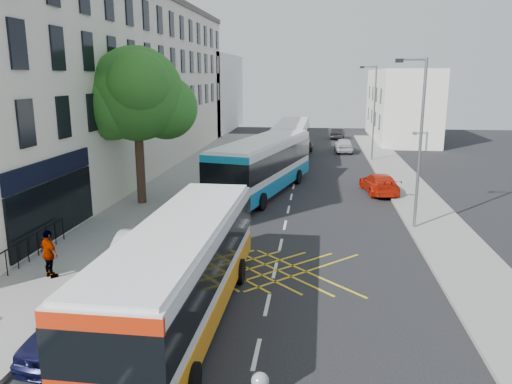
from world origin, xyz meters
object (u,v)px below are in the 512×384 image
(distant_car_dark, at_px, (338,134))
(street_tree, at_px, (136,95))
(bus_mid, at_px, (263,165))
(bus_near, at_px, (182,270))
(lamp_near, at_px, (419,135))
(bus_far, at_px, (291,140))
(parked_car_silver, at_px, (134,249))
(red_hatchback, at_px, (379,183))
(lamp_far, at_px, (373,108))
(distant_car_grey, at_px, (299,143))
(pedestrian_far, at_px, (49,254))
(parked_car_blue, at_px, (81,318))
(distant_car_silver, at_px, (344,145))

(distant_car_dark, bearing_deg, street_tree, 77.03)
(bus_mid, bearing_deg, bus_near, -78.51)
(lamp_near, xyz_separation_m, distant_car_dark, (-2.27, 35.61, -3.99))
(bus_far, height_order, parked_car_silver, bus_far)
(parked_car_silver, distance_m, red_hatchback, 17.68)
(bus_far, bearing_deg, lamp_far, 2.41)
(distant_car_dark, bearing_deg, lamp_far, 106.17)
(distant_car_grey, distance_m, pedestrian_far, 35.17)
(distant_car_grey, bearing_deg, parked_car_blue, -104.21)
(lamp_near, height_order, lamp_far, same)
(red_hatchback, relative_size, distant_car_grey, 0.87)
(bus_far, bearing_deg, bus_near, -92.34)
(lamp_near, xyz_separation_m, parked_car_blue, (-11.10, -12.03, -3.85))
(bus_mid, xyz_separation_m, parked_car_silver, (-3.70, -13.07, -1.15))
(lamp_near, bearing_deg, distant_car_dark, 93.65)
(lamp_near, bearing_deg, parked_car_silver, -152.55)
(parked_car_silver, height_order, pedestrian_far, pedestrian_far)
(red_hatchback, height_order, distant_car_dark, red_hatchback)
(bus_mid, distance_m, pedestrian_far, 16.22)
(bus_near, xyz_separation_m, distant_car_dark, (6.38, 45.98, -1.02))
(parked_car_silver, xyz_separation_m, distant_car_silver, (9.69, 31.16, 0.05))
(street_tree, bearing_deg, parked_car_silver, -72.05)
(red_hatchback, xyz_separation_m, distant_car_grey, (-5.79, 18.61, 0.07))
(bus_far, xyz_separation_m, parked_car_silver, (-4.83, -25.93, -1.11))
(lamp_near, xyz_separation_m, distant_car_grey, (-6.49, 26.29, -3.91))
(parked_car_blue, distance_m, red_hatchback, 22.29)
(parked_car_blue, distance_m, distant_car_silver, 38.16)
(lamp_near, relative_size, bus_far, 0.67)
(street_tree, relative_size, bus_mid, 0.70)
(street_tree, xyz_separation_m, bus_near, (6.05, -13.34, -4.65))
(bus_far, bearing_deg, street_tree, -113.83)
(lamp_far, relative_size, distant_car_dark, 2.11)
(lamp_far, relative_size, pedestrian_far, 4.47)
(bus_far, distance_m, pedestrian_far, 28.79)
(bus_near, relative_size, bus_far, 0.93)
(street_tree, bearing_deg, distant_car_dark, 69.15)
(bus_mid, relative_size, parked_car_silver, 3.14)
(bus_near, height_order, pedestrian_far, bus_near)
(lamp_far, xyz_separation_m, parked_car_silver, (-11.77, -26.11, -3.96))
(lamp_near, distance_m, parked_car_silver, 13.84)
(distant_car_dark, distance_m, pedestrian_far, 45.24)
(distant_car_grey, relative_size, distant_car_dark, 1.35)
(lamp_near, bearing_deg, pedestrian_far, -150.62)
(street_tree, bearing_deg, pedestrian_far, -87.57)
(parked_car_blue, xyz_separation_m, distant_car_dark, (8.82, 47.64, -0.14))
(distant_car_silver, bearing_deg, lamp_far, 111.14)
(distant_car_grey, bearing_deg, lamp_near, -83.49)
(street_tree, xyz_separation_m, pedestrian_far, (0.47, -10.98, -5.25))
(lamp_far, xyz_separation_m, distant_car_grey, (-6.49, 6.29, -3.91))
(street_tree, height_order, pedestrian_far, street_tree)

